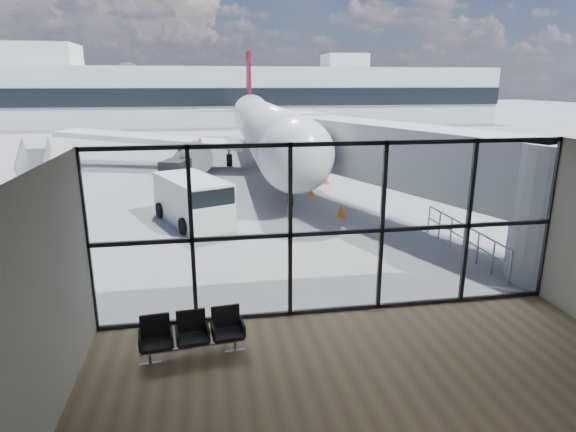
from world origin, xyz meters
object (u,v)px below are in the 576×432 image
object	(u,v)px
airliner	(263,127)
belt_loader	(180,166)
seating_row	(192,332)
service_van	(194,200)
mobile_stairs	(33,183)

from	to	relation	value
airliner	belt_loader	bearing A→B (deg)	-145.34
seating_row	service_van	world-z (taller)	service_van
service_van	belt_loader	world-z (taller)	service_van
seating_row	mobile_stairs	xyz separation A→B (m)	(-8.92, 18.12, -0.02)
airliner	service_van	xyz separation A→B (m)	(-4.90, -15.43, -1.71)
seating_row	service_van	distance (m)	10.70
service_van	mobile_stairs	bearing A→B (deg)	117.14
mobile_stairs	service_van	bearing A→B (deg)	-43.94
seating_row	airliner	bearing A→B (deg)	73.28
airliner	belt_loader	size ratio (longest dim) A/B	7.98
mobile_stairs	seating_row	bearing A→B (deg)	-67.52
airliner	service_van	size ratio (longest dim) A/B	7.05
airliner	belt_loader	xyz separation A→B (m)	(-6.00, -3.94, -2.08)
seating_row	airliner	distance (m)	26.63
service_van	mobile_stairs	size ratio (longest dim) A/B	1.50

